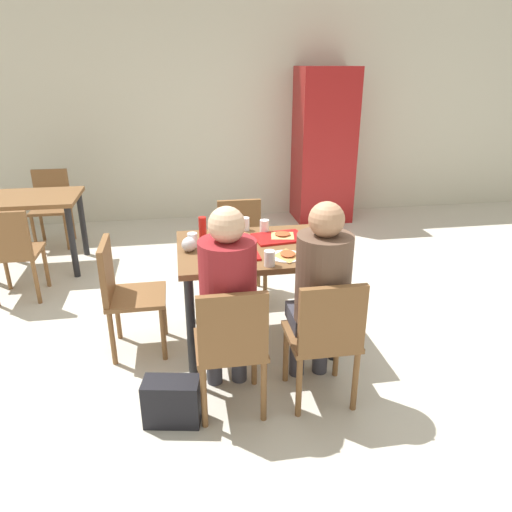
# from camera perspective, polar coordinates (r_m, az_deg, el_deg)

# --- Properties ---
(ground_plane) EXTENTS (10.00, 10.00, 0.02)m
(ground_plane) POSITION_cam_1_polar(r_m,az_deg,el_deg) (3.67, 0.00, -9.89)
(ground_plane) COLOR beige
(back_wall) EXTENTS (10.00, 0.10, 2.80)m
(back_wall) POSITION_cam_1_polar(r_m,az_deg,el_deg) (6.31, -5.02, 17.21)
(back_wall) COLOR beige
(back_wall) RESTS_ON ground_plane
(main_table) EXTENTS (1.09, 0.83, 0.74)m
(main_table) POSITION_cam_1_polar(r_m,az_deg,el_deg) (3.37, 0.00, -0.42)
(main_table) COLOR brown
(main_table) RESTS_ON ground_plane
(chair_near_left) EXTENTS (0.40, 0.40, 0.83)m
(chair_near_left) POSITION_cam_1_polar(r_m,az_deg,el_deg) (2.70, -2.98, -10.36)
(chair_near_left) COLOR brown
(chair_near_left) RESTS_ON ground_plane
(chair_near_right) EXTENTS (0.40, 0.40, 0.83)m
(chair_near_right) POSITION_cam_1_polar(r_m,az_deg,el_deg) (2.80, 8.35, -9.27)
(chair_near_right) COLOR brown
(chair_near_right) RESTS_ON ground_plane
(chair_far_side) EXTENTS (0.40, 0.40, 0.83)m
(chair_far_side) POSITION_cam_1_polar(r_m,az_deg,el_deg) (4.16, -1.82, 1.74)
(chair_far_side) COLOR brown
(chair_far_side) RESTS_ON ground_plane
(chair_left_end) EXTENTS (0.40, 0.40, 0.83)m
(chair_left_end) POSITION_cam_1_polar(r_m,az_deg,el_deg) (3.42, -15.63, -3.84)
(chair_left_end) COLOR brown
(chair_left_end) RESTS_ON ground_plane
(person_in_red) EXTENTS (0.32, 0.42, 1.24)m
(person_in_red) POSITION_cam_1_polar(r_m,az_deg,el_deg) (2.70, -3.43, -4.36)
(person_in_red) COLOR #383842
(person_in_red) RESTS_ON ground_plane
(person_in_brown_jacket) EXTENTS (0.32, 0.42, 1.24)m
(person_in_brown_jacket) POSITION_cam_1_polar(r_m,az_deg,el_deg) (2.80, 7.78, -3.51)
(person_in_brown_jacket) COLOR #383842
(person_in_brown_jacket) RESTS_ON ground_plane
(tray_red_near) EXTENTS (0.37, 0.27, 0.02)m
(tray_red_near) POSITION_cam_1_polar(r_m,az_deg,el_deg) (3.17, -2.98, 0.19)
(tray_red_near) COLOR #B21414
(tray_red_near) RESTS_ON main_table
(tray_red_far) EXTENTS (0.39, 0.30, 0.02)m
(tray_red_far) POSITION_cam_1_polar(r_m,az_deg,el_deg) (3.47, 2.78, 2.22)
(tray_red_far) COLOR #B21414
(tray_red_far) RESTS_ON main_table
(paper_plate_center) EXTENTS (0.22, 0.22, 0.01)m
(paper_plate_center) POSITION_cam_1_polar(r_m,az_deg,el_deg) (3.52, -3.25, 2.40)
(paper_plate_center) COLOR white
(paper_plate_center) RESTS_ON main_table
(paper_plate_near_edge) EXTENTS (0.22, 0.22, 0.01)m
(paper_plate_near_edge) POSITION_cam_1_polar(r_m,az_deg,el_deg) (3.15, 3.63, -0.04)
(paper_plate_near_edge) COLOR white
(paper_plate_near_edge) RESTS_ON main_table
(pizza_slice_a) EXTENTS (0.24, 0.18, 0.02)m
(pizza_slice_a) POSITION_cam_1_polar(r_m,az_deg,el_deg) (3.15, -3.38, 0.36)
(pizza_slice_a) COLOR #DBAD60
(pizza_slice_a) RESTS_ON tray_red_near
(pizza_slice_b) EXTENTS (0.23, 0.23, 0.02)m
(pizza_slice_b) POSITION_cam_1_polar(r_m,az_deg,el_deg) (3.49, 3.20, 2.60)
(pizza_slice_b) COLOR #DBAD60
(pizza_slice_b) RESTS_ON tray_red_far
(pizza_slice_c) EXTENTS (0.20, 0.17, 0.02)m
(pizza_slice_c) POSITION_cam_1_polar(r_m,az_deg,el_deg) (3.54, -3.21, 2.73)
(pizza_slice_c) COLOR #C68C47
(pizza_slice_c) RESTS_ON paper_plate_center
(pizza_slice_d) EXTENTS (0.17, 0.20, 0.02)m
(pizza_slice_d) POSITION_cam_1_polar(r_m,az_deg,el_deg) (3.15, 3.81, 0.20)
(pizza_slice_d) COLOR #C68C47
(pizza_slice_d) RESTS_ON paper_plate_near_edge
(plastic_cup_a) EXTENTS (0.07, 0.07, 0.10)m
(plastic_cup_a) POSITION_cam_1_polar(r_m,az_deg,el_deg) (3.64, -1.34, 3.86)
(plastic_cup_a) COLOR white
(plastic_cup_a) RESTS_ON main_table
(plastic_cup_b) EXTENTS (0.07, 0.07, 0.10)m
(plastic_cup_b) POSITION_cam_1_polar(r_m,az_deg,el_deg) (2.99, 1.63, -0.28)
(plastic_cup_b) COLOR white
(plastic_cup_b) RESTS_ON main_table
(plastic_cup_c) EXTENTS (0.07, 0.07, 0.10)m
(plastic_cup_c) POSITION_cam_1_polar(r_m,az_deg,el_deg) (3.33, -7.63, 1.91)
(plastic_cup_c) COLOR white
(plastic_cup_c) RESTS_ON main_table
(plastic_cup_d) EXTENTS (0.07, 0.07, 0.10)m
(plastic_cup_d) POSITION_cam_1_polar(r_m,az_deg,el_deg) (3.58, 1.02, 3.56)
(plastic_cup_d) COLOR white
(plastic_cup_d) RESTS_ON main_table
(soda_can) EXTENTS (0.07, 0.07, 0.12)m
(soda_can) POSITION_cam_1_polar(r_m,az_deg,el_deg) (3.43, 7.64, 2.71)
(soda_can) COLOR #B7BCC6
(soda_can) RESTS_ON main_table
(condiment_bottle) EXTENTS (0.06, 0.06, 0.16)m
(condiment_bottle) POSITION_cam_1_polar(r_m,az_deg,el_deg) (3.48, -6.42, 3.39)
(condiment_bottle) COLOR red
(condiment_bottle) RESTS_ON main_table
(foil_bundle) EXTENTS (0.10, 0.10, 0.10)m
(foil_bundle) POSITION_cam_1_polar(r_m,az_deg,el_deg) (3.25, -8.05, 1.39)
(foil_bundle) COLOR silver
(foil_bundle) RESTS_ON main_table
(handbag) EXTENTS (0.34, 0.22, 0.28)m
(handbag) POSITION_cam_1_polar(r_m,az_deg,el_deg) (2.88, -10.04, -16.80)
(handbag) COLOR black
(handbag) RESTS_ON ground_plane
(drink_fridge) EXTENTS (0.70, 0.60, 1.90)m
(drink_fridge) POSITION_cam_1_polar(r_m,az_deg,el_deg) (6.28, 8.10, 12.92)
(drink_fridge) COLOR maroon
(drink_fridge) RESTS_ON ground_plane
(background_table) EXTENTS (0.90, 0.70, 0.74)m
(background_table) POSITION_cam_1_polar(r_m,az_deg,el_deg) (5.13, -25.25, 5.12)
(background_table) COLOR brown
(background_table) RESTS_ON ground_plane
(background_chair_near) EXTENTS (0.40, 0.40, 0.83)m
(background_chair_near) POSITION_cam_1_polar(r_m,az_deg,el_deg) (4.50, -27.23, 0.79)
(background_chair_near) COLOR brown
(background_chair_near) RESTS_ON ground_plane
(background_chair_far) EXTENTS (0.40, 0.40, 0.83)m
(background_chair_far) POSITION_cam_1_polar(r_m,az_deg,el_deg) (5.85, -23.30, 5.97)
(background_chair_far) COLOR brown
(background_chair_far) RESTS_ON ground_plane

